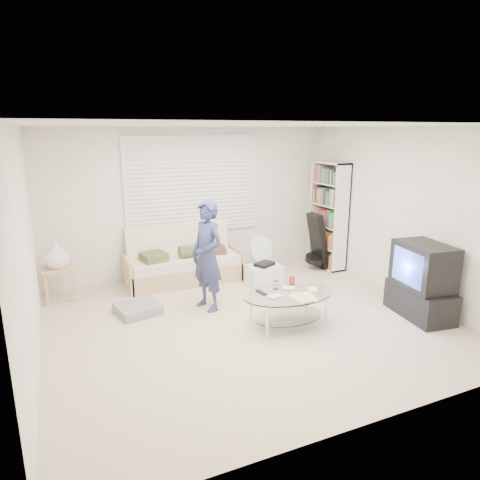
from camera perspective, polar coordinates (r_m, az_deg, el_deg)
name	(u,v)px	position (r m, az deg, el deg)	size (l,w,h in m)	color
ground	(248,322)	(5.72, 1.09, -10.83)	(5.00, 5.00, 0.00)	#C5B399
room_shell	(233,194)	(5.67, -0.87, 6.19)	(5.02, 4.52, 2.51)	beige
window_blinds	(194,185)	(7.28, -6.21, 7.31)	(2.32, 0.08, 1.62)	silver
futon_sofa	(183,264)	(7.15, -7.58, -3.13)	(1.88, 0.76, 0.92)	tan
grey_floor_pillow	(138,309)	(6.12, -13.51, -8.92)	(0.53, 0.53, 0.12)	slate
side_table	(57,258)	(6.70, -23.20, -2.17)	(0.45, 0.36, 0.89)	tan
bookshelf	(328,215)	(7.87, 11.66, 3.23)	(0.30, 0.80, 1.91)	white
guitar_case	(317,245)	(7.78, 10.27, -0.65)	(0.38, 0.37, 1.01)	black
floor_fan	(260,253)	(7.26, 2.70, -1.78)	(0.43, 0.29, 0.72)	white
storage_bin	(264,275)	(6.96, 3.26, -4.63)	(0.54, 0.38, 0.38)	white
tv_unit	(422,282)	(6.20, 23.10, -5.12)	(0.62, 0.99, 1.01)	black
coffee_table	(289,300)	(5.51, 6.54, -7.89)	(1.22, 0.80, 0.57)	silver
standing_person	(207,256)	(5.89, -4.38, -2.11)	(0.56, 0.37, 1.54)	navy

